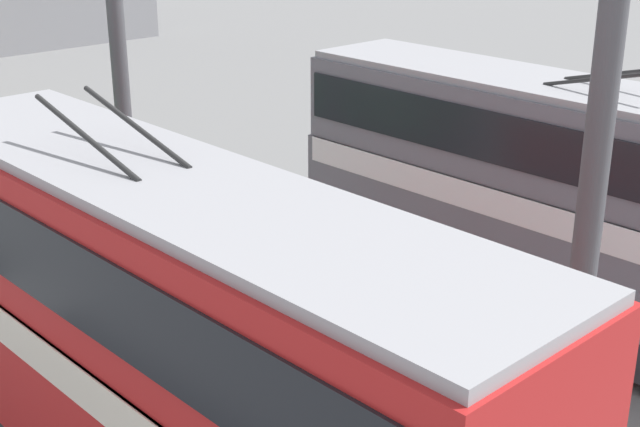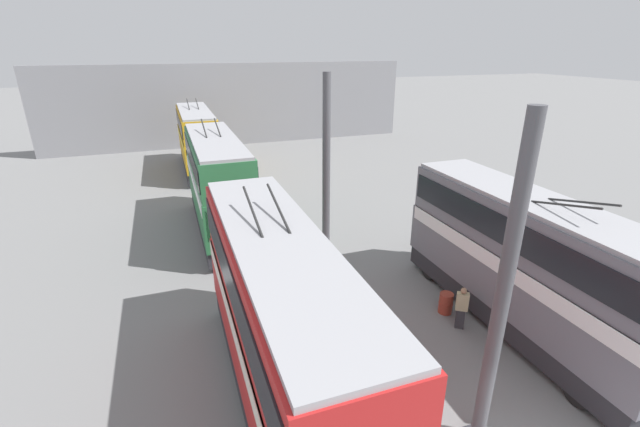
{
  "view_description": "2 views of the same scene",
  "coord_description": "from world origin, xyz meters",
  "px_view_note": "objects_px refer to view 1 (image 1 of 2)",
  "views": [
    {
      "loc": [
        -3.27,
        9.86,
        8.46
      ],
      "look_at": [
        8.59,
        -1.3,
        2.26
      ],
      "focal_mm": 50.0,
      "sensor_mm": 36.0,
      "label": 1
    },
    {
      "loc": [
        -4.26,
        6.68,
        9.59
      ],
      "look_at": [
        12.85,
        0.53,
        2.38
      ],
      "focal_mm": 24.0,
      "sensor_mm": 36.0,
      "label": 2
    }
  ],
  "objects_px": {
    "bus_right_near": "(184,351)",
    "person_by_left_row": "(449,299)",
    "bus_left_far": "(537,187)",
    "oil_drum": "(412,303)"
  },
  "relations": [
    {
      "from": "bus_right_near",
      "to": "person_by_left_row",
      "type": "height_order",
      "value": "bus_right_near"
    },
    {
      "from": "bus_left_far",
      "to": "oil_drum",
      "type": "bearing_deg",
      "value": 53.21
    },
    {
      "from": "bus_left_far",
      "to": "person_by_left_row",
      "type": "bearing_deg",
      "value": 77.26
    },
    {
      "from": "bus_left_far",
      "to": "person_by_left_row",
      "type": "distance_m",
      "value": 2.8
    },
    {
      "from": "bus_right_near",
      "to": "bus_left_far",
      "type": "bearing_deg",
      "value": -84.75
    },
    {
      "from": "bus_left_far",
      "to": "oil_drum",
      "type": "height_order",
      "value": "bus_left_far"
    },
    {
      "from": "person_by_left_row",
      "to": "oil_drum",
      "type": "xyz_separation_m",
      "value": [
        0.98,
        -0.09,
        -0.46
      ]
    },
    {
      "from": "bus_right_near",
      "to": "person_by_left_row",
      "type": "xyz_separation_m",
      "value": [
        1.27,
        -6.91,
        -2.08
      ]
    },
    {
      "from": "bus_left_far",
      "to": "bus_right_near",
      "type": "bearing_deg",
      "value": 95.25
    },
    {
      "from": "oil_drum",
      "to": "bus_right_near",
      "type": "bearing_deg",
      "value": 107.86
    }
  ]
}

